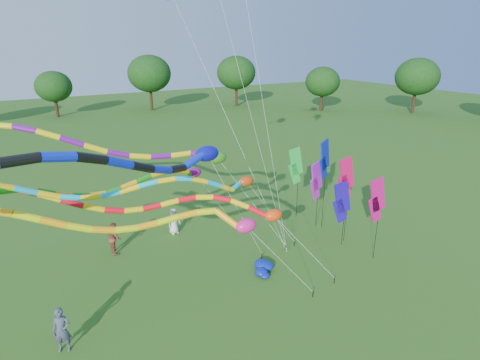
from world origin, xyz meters
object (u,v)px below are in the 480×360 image
blue_nylon_heap (266,269)px  person_c (114,238)px  tube_kite_red (179,206)px  person_a (174,221)px  person_b (62,330)px  tube_kite_orange (140,221)px

blue_nylon_heap → person_c: person_c is taller
tube_kite_red → person_a: tube_kite_red is taller
person_a → person_c: (-3.71, -0.57, 0.09)m
person_a → tube_kite_red: bearing=-116.9°
tube_kite_red → blue_nylon_heap: bearing=18.0°
tube_kite_red → person_c: bearing=129.1°
person_c → blue_nylon_heap: bearing=-134.4°
person_b → person_c: person_b is taller
tube_kite_red → tube_kite_orange: tube_kite_orange is taller
tube_kite_red → blue_nylon_heap: tube_kite_red is taller
tube_kite_orange → blue_nylon_heap: (6.36, 0.65, -4.46)m
tube_kite_red → person_b: 6.47m
person_a → person_b: person_b is taller
person_a → person_c: size_ratio=0.90×
tube_kite_red → person_b: (-5.31, -0.96, -3.58)m
blue_nylon_heap → person_c: (-6.09, 5.97, 0.68)m
tube_kite_orange → blue_nylon_heap: bearing=23.0°
person_b → tube_kite_red: bearing=32.0°
person_b → blue_nylon_heap: bearing=25.6°
person_c → person_a: bearing=-81.2°
blue_nylon_heap → person_a: (-2.38, 6.55, 0.60)m
tube_kite_red → tube_kite_orange: size_ratio=0.94×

